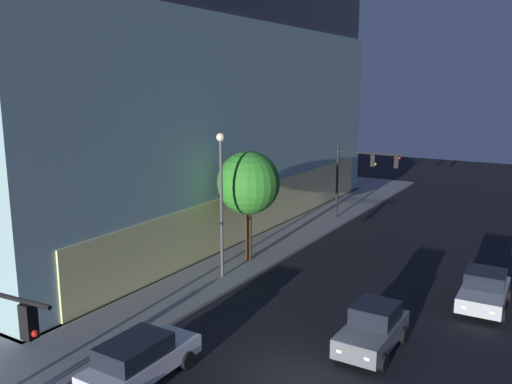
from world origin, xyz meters
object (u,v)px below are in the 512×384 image
Objects in this scene: traffic_light_far_corner at (363,168)px; street_lamp_sidewalk at (221,188)px; sidewalk_tree at (249,183)px; car_silver at (484,290)px; modern_building at (113,103)px; car_grey at (373,328)px; car_white at (140,359)px.

street_lamp_sidewalk is (-15.17, 2.10, 0.86)m from traffic_light_far_corner.
sidewalk_tree is 13.33m from car_silver.
modern_building reaches higher than car_grey.
traffic_light_far_corner is 20.11m from car_grey.
sidewalk_tree reaches higher than traffic_light_far_corner.
car_white is 8.90m from car_grey.
street_lamp_sidewalk reaches higher than traffic_light_far_corner.
car_white is 1.13× the size of car_grey.
street_lamp_sidewalk is at bearing 70.74° from car_grey.
sidewalk_tree is at bearing 56.62° from car_grey.
modern_building reaches higher than street_lamp_sidewalk.
traffic_light_far_corner is at bearing -69.62° from modern_building.
car_grey is (-11.69, -25.54, -7.88)m from modern_building.
traffic_light_far_corner is at bearing 2.59° from car_white.
car_grey reaches higher than car_white.
street_lamp_sidewalk is 10.78m from car_grey.
street_lamp_sidewalk is at bearing -175.09° from sidewalk_tree.
street_lamp_sidewalk is at bearing 172.10° from traffic_light_far_corner.
street_lamp_sidewalk is 1.67× the size of car_white.
sidewalk_tree is (-5.31, -15.86, -4.07)m from modern_building.
street_lamp_sidewalk is 1.89× the size of car_grey.
car_white is 16.01m from car_silver.
car_grey is at bearing -123.38° from sidewalk_tree.
car_white is at bearing 136.05° from car_grey.
car_grey is 7.33m from car_silver.
car_silver is at bearing -24.80° from car_grey.
sidewalk_tree reaches higher than car_grey.
traffic_light_far_corner is 1.40× the size of car_grey.
car_grey is at bearing -114.59° from modern_building.
traffic_light_far_corner is at bearing 41.33° from car_silver.
street_lamp_sidewalk is 13.58m from car_silver.
traffic_light_far_corner is at bearing 21.59° from car_grey.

